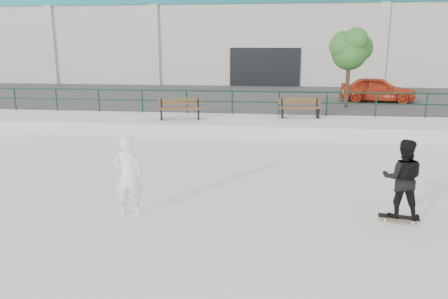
# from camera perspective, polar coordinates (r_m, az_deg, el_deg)

# --- Properties ---
(ground) EXTENTS (120.00, 120.00, 0.00)m
(ground) POSITION_cam_1_polar(r_m,az_deg,el_deg) (8.63, 0.41, -10.11)
(ground) COLOR beige
(ground) RESTS_ON ground
(ledge) EXTENTS (30.00, 3.00, 0.50)m
(ledge) POSITION_cam_1_polar(r_m,az_deg,el_deg) (17.67, 3.88, 3.10)
(ledge) COLOR beige
(ledge) RESTS_ON ground
(parking_strip) EXTENTS (60.00, 14.00, 0.50)m
(parking_strip) POSITION_cam_1_polar(r_m,az_deg,el_deg) (26.06, 4.89, 6.50)
(parking_strip) COLOR #353535
(parking_strip) RESTS_ON ground
(railing) EXTENTS (28.00, 0.06, 1.03)m
(railing) POSITION_cam_1_polar(r_m,az_deg,el_deg) (18.80, 4.14, 6.80)
(railing) COLOR #123421
(railing) RESTS_ON ledge
(commercial_building) EXTENTS (44.20, 16.33, 8.00)m
(commercial_building) POSITION_cam_1_polar(r_m,az_deg,el_deg) (39.87, 5.78, 15.17)
(commercial_building) COLOR beige
(commercial_building) RESTS_ON ground
(bench_left) EXTENTS (1.86, 0.88, 0.82)m
(bench_left) POSITION_cam_1_polar(r_m,az_deg,el_deg) (17.82, -5.78, 5.30)
(bench_left) COLOR #552D1D
(bench_left) RESTS_ON ledge
(bench_right) EXTENTS (1.78, 0.67, 0.80)m
(bench_right) POSITION_cam_1_polar(r_m,az_deg,el_deg) (18.32, 9.88, 5.36)
(bench_right) COLOR #552D1D
(bench_right) RESTS_ON ledge
(tree) EXTENTS (2.09, 1.85, 3.71)m
(tree) POSITION_cam_1_polar(r_m,az_deg,el_deg) (21.64, 16.17, 12.61)
(tree) COLOR #4C3926
(tree) RESTS_ON parking_strip
(red_car) EXTENTS (4.04, 2.22, 1.30)m
(red_car) POSITION_cam_1_polar(r_m,az_deg,el_deg) (24.42, 19.40, 7.42)
(red_car) COLOR #B93216
(red_car) RESTS_ON parking_strip
(skateboard) EXTENTS (0.80, 0.32, 0.09)m
(skateboard) POSITION_cam_1_polar(r_m,az_deg,el_deg) (9.56, 21.85, -8.24)
(skateboard) COLOR black
(skateboard) RESTS_ON ground
(standing_skater) EXTENTS (0.88, 0.75, 1.59)m
(standing_skater) POSITION_cam_1_polar(r_m,az_deg,el_deg) (9.30, 22.29, -3.55)
(standing_skater) COLOR black
(standing_skater) RESTS_ON skateboard
(seated_skater) EXTENTS (0.64, 0.44, 1.70)m
(seated_skater) POSITION_cam_1_polar(r_m,az_deg,el_deg) (9.12, -12.39, -3.43)
(seated_skater) COLOR white
(seated_skater) RESTS_ON ground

